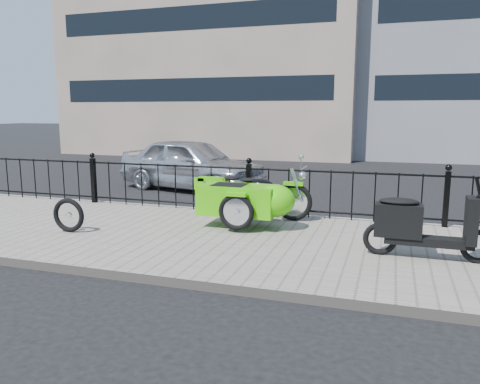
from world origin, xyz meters
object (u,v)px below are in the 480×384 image
(scooter, at_px, (419,226))
(sedan_car, at_px, (192,164))
(spare_tire, at_px, (69,215))
(motorcycle_sidecar, at_px, (250,199))

(scooter, bearing_deg, sedan_car, 138.50)
(spare_tire, height_order, sedan_car, sedan_car)
(motorcycle_sidecar, distance_m, spare_tire, 3.01)
(motorcycle_sidecar, height_order, spare_tire, motorcycle_sidecar)
(motorcycle_sidecar, xyz_separation_m, scooter, (2.67, -1.02, -0.03))
(spare_tire, relative_size, sedan_car, 0.14)
(motorcycle_sidecar, relative_size, spare_tire, 4.05)
(scooter, distance_m, spare_tire, 5.37)
(motorcycle_sidecar, distance_m, sedan_car, 4.71)
(motorcycle_sidecar, bearing_deg, scooter, -20.88)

